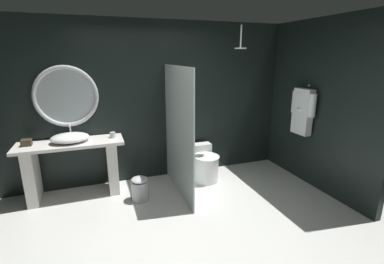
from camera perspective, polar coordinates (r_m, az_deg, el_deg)
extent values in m
plane|color=silver|center=(3.43, 0.20, -21.20)|extent=(5.76, 5.76, 0.00)
cube|color=black|center=(4.64, -7.86, 6.09)|extent=(4.80, 0.10, 2.60)
cube|color=black|center=(4.75, 24.57, 5.05)|extent=(0.10, 2.47, 2.60)
cube|color=silver|center=(4.35, -23.84, -2.23)|extent=(1.47, 0.52, 0.05)
cube|color=silver|center=(4.56, -30.21, -7.89)|extent=(0.15, 0.44, 0.80)
cube|color=silver|center=(4.47, -16.18, -6.76)|extent=(0.15, 0.44, 0.80)
ellipsoid|color=white|center=(4.33, -23.94, -1.09)|extent=(0.53, 0.43, 0.13)
cylinder|color=silver|center=(4.51, -23.85, 0.13)|extent=(0.02, 0.02, 0.22)
cylinder|color=silver|center=(4.43, -24.04, 1.19)|extent=(0.02, 0.12, 0.02)
cylinder|color=silver|center=(4.35, -16.11, -0.58)|extent=(0.08, 0.08, 0.09)
cube|color=#3D3323|center=(4.44, -31.06, -1.91)|extent=(0.13, 0.11, 0.09)
torus|color=silver|center=(4.44, -24.58, 6.68)|extent=(0.90, 0.06, 0.90)
cylinder|color=#B2BCC1|center=(4.45, -24.57, 6.70)|extent=(0.81, 0.01, 0.81)
cube|color=silver|center=(4.06, -2.85, -0.05)|extent=(0.02, 1.37, 1.92)
cylinder|color=silver|center=(4.50, 10.10, 18.93)|extent=(0.02, 0.02, 0.33)
cylinder|color=silver|center=(4.49, 9.99, 16.69)|extent=(0.18, 0.18, 0.02)
sphere|color=silver|center=(4.77, 23.06, 8.87)|extent=(0.04, 0.04, 0.04)
cube|color=white|center=(4.79, 21.91, 3.92)|extent=(0.12, 0.35, 0.74)
cylinder|color=white|center=(4.62, 23.68, 5.03)|extent=(0.10, 0.10, 0.36)
cylinder|color=white|center=(4.91, 20.55, 5.90)|extent=(0.10, 0.10, 0.36)
sphere|color=white|center=(4.73, 21.27, 4.31)|extent=(0.07, 0.07, 0.07)
cylinder|color=white|center=(4.67, 3.01, -7.62)|extent=(0.40, 0.40, 0.43)
ellipsoid|color=white|center=(4.58, 3.05, -5.01)|extent=(0.42, 0.46, 0.02)
cube|color=white|center=(4.85, 1.70, -4.44)|extent=(0.37, 0.18, 0.35)
cylinder|color=silver|center=(4.18, -10.69, -11.87)|extent=(0.25, 0.25, 0.29)
ellipsoid|color=silver|center=(4.10, -10.81, -9.66)|extent=(0.25, 0.25, 0.07)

